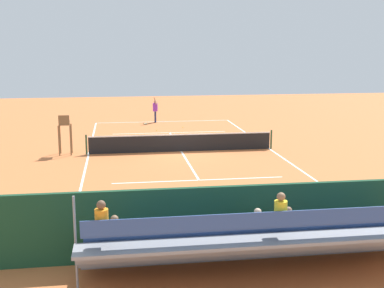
# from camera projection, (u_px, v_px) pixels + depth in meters

# --- Properties ---
(ground_plane) EXTENTS (60.00, 60.00, 0.00)m
(ground_plane) POSITION_uv_depth(u_px,v_px,m) (181.00, 151.00, 27.95)
(ground_plane) COLOR #C66B38
(court_line_markings) EXTENTS (10.10, 22.20, 0.01)m
(court_line_markings) POSITION_uv_depth(u_px,v_px,m) (181.00, 151.00, 27.98)
(court_line_markings) COLOR white
(court_line_markings) RESTS_ON ground
(tennis_net) EXTENTS (10.30, 0.10, 1.07)m
(tennis_net) POSITION_uv_depth(u_px,v_px,m) (181.00, 142.00, 27.85)
(tennis_net) COLOR black
(tennis_net) RESTS_ON ground
(backdrop_wall) EXTENTS (18.00, 0.16, 2.00)m
(backdrop_wall) POSITION_uv_depth(u_px,v_px,m) (245.00, 220.00, 14.17)
(backdrop_wall) COLOR #194228
(backdrop_wall) RESTS_ON ground
(bleacher_stand) EXTENTS (9.06, 2.40, 2.48)m
(bleacher_stand) POSITION_uv_depth(u_px,v_px,m) (254.00, 241.00, 12.87)
(bleacher_stand) COLOR gray
(bleacher_stand) RESTS_ON ground
(umpire_chair) EXTENTS (0.67, 0.67, 2.14)m
(umpire_chair) POSITION_uv_depth(u_px,v_px,m) (65.00, 130.00, 26.91)
(umpire_chair) COLOR brown
(umpire_chair) RESTS_ON ground
(courtside_bench) EXTENTS (1.80, 0.40, 0.93)m
(courtside_bench) POSITION_uv_depth(u_px,v_px,m) (349.00, 220.00, 15.46)
(courtside_bench) COLOR #33383D
(courtside_bench) RESTS_ON ground
(equipment_bag) EXTENTS (0.90, 0.36, 0.36)m
(equipment_bag) POSITION_uv_depth(u_px,v_px,m) (292.00, 237.00, 15.14)
(equipment_bag) COLOR black
(equipment_bag) RESTS_ON ground
(tennis_player) EXTENTS (0.37, 0.54, 1.93)m
(tennis_player) POSITION_uv_depth(u_px,v_px,m) (155.00, 109.00, 38.04)
(tennis_player) COLOR navy
(tennis_player) RESTS_ON ground
(tennis_racket) EXTENTS (0.41, 0.58, 0.03)m
(tennis_racket) POSITION_uv_depth(u_px,v_px,m) (146.00, 124.00, 37.53)
(tennis_racket) COLOR black
(tennis_racket) RESTS_ON ground
(tennis_ball_near) EXTENTS (0.07, 0.07, 0.07)m
(tennis_ball_near) POSITION_uv_depth(u_px,v_px,m) (183.00, 127.00, 35.88)
(tennis_ball_near) COLOR #CCDB33
(tennis_ball_near) RESTS_ON ground
(tennis_ball_far) EXTENTS (0.07, 0.07, 0.07)m
(tennis_ball_far) POSITION_uv_depth(u_px,v_px,m) (156.00, 130.00, 34.57)
(tennis_ball_far) COLOR #CCDB33
(tennis_ball_far) RESTS_ON ground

